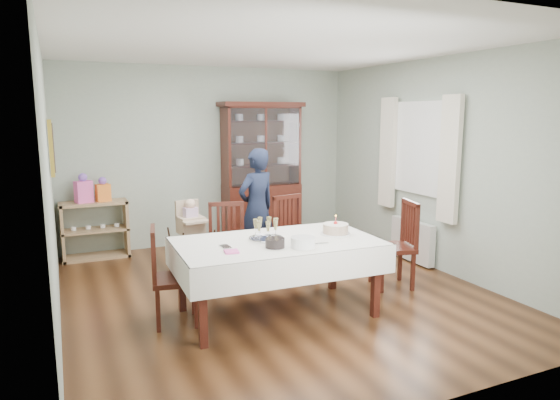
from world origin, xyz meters
TOP-DOWN VIEW (x-y plane):
  - floor at (0.00, 0.00)m, footprint 5.00×5.00m
  - room_shell at (0.00, 0.53)m, footprint 5.00×5.00m
  - dining_table at (-0.25, -0.59)m, footprint 2.04×1.21m
  - china_cabinet at (0.75, 2.26)m, footprint 1.30×0.48m
  - sideboard at (-1.75, 2.28)m, footprint 0.90×0.38m
  - picture_frame at (-2.22, 0.80)m, footprint 0.04×0.48m
  - window at (2.22, 0.30)m, footprint 0.04×1.02m
  - curtain_left at (2.16, -0.32)m, footprint 0.07×0.30m
  - curtain_right at (2.16, 0.92)m, footprint 0.07×0.30m
  - radiator at (2.16, 0.30)m, footprint 0.10×0.80m
  - chair_far_left at (-0.44, 0.38)m, footprint 0.53×0.53m
  - chair_far_right at (0.45, 0.41)m, footprint 0.53×0.53m
  - chair_end_left at (-1.24, -0.39)m, footprint 0.49×0.49m
  - chair_end_right at (1.32, -0.39)m, footprint 0.55×0.55m
  - woman at (0.17, 1.00)m, footprint 0.66×0.53m
  - high_chair at (-0.67, 1.19)m, footprint 0.47×0.47m
  - champagne_tray at (-0.33, -0.50)m, footprint 0.35×0.35m
  - birthday_cake at (0.41, -0.60)m, footprint 0.31×0.31m
  - plate_stack_dark at (-0.36, -0.81)m, footprint 0.21×0.21m
  - plate_stack_white at (-0.13, -0.92)m, footprint 0.29×0.29m
  - napkin_stack at (-0.79, -0.81)m, footprint 0.14×0.14m
  - cutlery at (-0.82, -0.60)m, footprint 0.11×0.15m
  - cake_knife at (0.04, -0.87)m, footprint 0.27×0.05m
  - gift_bag_pink at (-1.87, 2.26)m, footprint 0.25×0.20m
  - gift_bag_orange at (-1.62, 2.26)m, footprint 0.21×0.17m

SIDE VIEW (x-z plane):
  - floor at x=0.00m, z-range 0.00..0.00m
  - chair_end_left at x=-1.24m, z-range -0.19..0.75m
  - chair_far_left at x=-0.44m, z-range -0.20..0.78m
  - chair_far_right at x=0.45m, z-range -0.20..0.80m
  - chair_end_right at x=1.32m, z-range -0.20..0.80m
  - radiator at x=2.16m, z-range 0.02..0.57m
  - high_chair at x=-0.67m, z-range -0.10..0.83m
  - dining_table at x=-0.25m, z-range 0.00..0.76m
  - sideboard at x=-1.75m, z-range 0.00..0.80m
  - cutlery at x=-0.82m, z-range 0.76..0.77m
  - cake_knife at x=0.04m, z-range 0.76..0.77m
  - napkin_stack at x=-0.79m, z-range 0.76..0.78m
  - woman at x=0.17m, z-range 0.00..1.56m
  - plate_stack_dark at x=-0.36m, z-range 0.76..0.85m
  - plate_stack_white at x=-0.13m, z-range 0.76..0.86m
  - birthday_cake at x=0.41m, z-range 0.71..0.92m
  - champagne_tray at x=-0.33m, z-range 0.72..0.93m
  - gift_bag_orange at x=-1.62m, z-range 0.78..1.12m
  - gift_bag_pink at x=-1.87m, z-range 0.78..1.18m
  - china_cabinet at x=0.75m, z-range 0.04..2.21m
  - curtain_left at x=2.16m, z-range 0.67..2.23m
  - curtain_right at x=2.16m, z-range 0.67..2.23m
  - window at x=2.22m, z-range 0.94..2.16m
  - picture_frame at x=-2.22m, z-range 1.36..1.94m
  - room_shell at x=0.00m, z-range -0.80..4.20m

